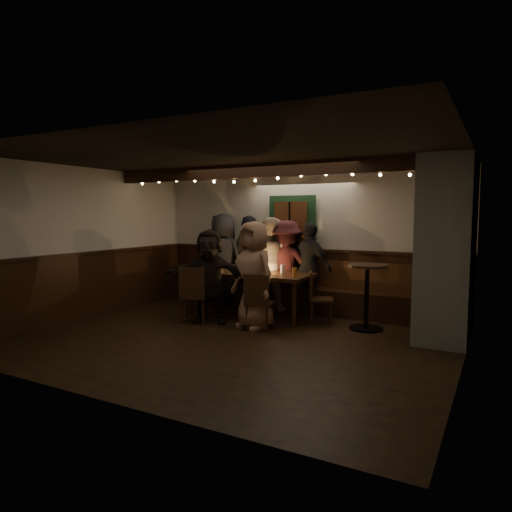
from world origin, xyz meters
The scene contains 13 objects.
room centered at (1.07, 1.42, 1.07)m, with size 6.02×5.01×2.62m.
dining_table centered at (-0.53, 1.40, 0.71)m, with size 2.19×0.94×0.95m.
chair_near_left centered at (-1.08, 0.47, 0.53)m, with size 0.56×0.56×0.94m.
chair_near_right centered at (0.08, 0.56, 0.50)m, with size 0.46×0.46×0.88m.
chair_end centered at (0.68, 1.47, 0.48)m, with size 0.50×0.50×0.85m.
high_top centered at (1.52, 1.45, 0.65)m, with size 0.64×0.64×1.02m.
person_a centered at (-1.55, 2.11, 0.91)m, with size 0.89×0.58×1.81m, color #26262B.
person_b centered at (-0.97, 2.15, 0.89)m, with size 0.65×0.42×1.77m, color black.
person_c centered at (-0.49, 2.06, 0.87)m, with size 0.85×0.66×1.74m, color #C5AD95.
person_d centered at (-0.15, 2.13, 0.84)m, with size 1.09×0.62×1.68m, color #3B151A.
person_e centered at (0.30, 2.14, 0.83)m, with size 0.97×0.40×1.65m, color black.
person_f centered at (-0.88, 0.63, 0.78)m, with size 1.44×0.46×1.56m, color black.
person_g centered at (-0.06, 0.67, 0.84)m, with size 0.82×0.54×1.69m, color #9D7155.
Camera 1 is at (3.37, -5.53, 1.80)m, focal length 32.00 mm.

